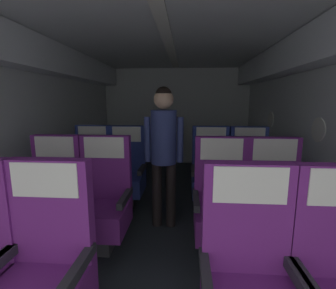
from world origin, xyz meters
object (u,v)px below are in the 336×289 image
object	(u,v)px
seat_b_left_aisle	(103,203)
seat_c_left_aisle	(126,174)
seat_b_left_window	(54,201)
seat_b_right_window	(221,207)
seat_c_left_window	(92,172)
flight_attendant	(164,143)
seat_a_left_aisle	(43,275)
seat_c_right_window	(210,175)
seat_c_right_aisle	(249,176)
seat_b_right_aisle	(274,208)
seat_a_right_window	(249,286)

from	to	relation	value
seat_b_left_aisle	seat_c_left_aisle	bearing A→B (deg)	90.89
seat_b_left_window	seat_b_right_window	size ratio (longest dim) A/B	1.00
seat_c_left_window	flight_attendant	bearing A→B (deg)	-24.95
seat_a_left_aisle	seat_b_left_aisle	world-z (taller)	same
seat_b_left_aisle	flight_attendant	world-z (taller)	flight_attendant
seat_c_right_window	seat_c_right_aisle	bearing A→B (deg)	-1.37
flight_attendant	seat_b_left_window	bearing A→B (deg)	-134.47
seat_c_right_aisle	flight_attendant	distance (m)	1.26
seat_c_left_window	seat_c_right_window	size ratio (longest dim) A/B	1.00
seat_c_right_aisle	seat_b_right_aisle	bearing A→B (deg)	-91.01
seat_c_left_aisle	seat_b_left_aisle	bearing A→B (deg)	-89.11
seat_b_left_aisle	seat_c_right_aisle	xyz separation A→B (m)	(1.60, 0.95, 0.00)
seat_a_right_window	seat_c_right_window	bearing A→B (deg)	90.29
seat_c_left_aisle	seat_b_right_aisle	bearing A→B (deg)	-30.39
seat_c_left_window	seat_c_left_aisle	xyz separation A→B (m)	(0.48, -0.02, 0.00)
seat_b_left_aisle	seat_c_right_window	world-z (taller)	same
seat_c_left_window	seat_c_right_window	distance (m)	1.60
seat_b_left_aisle	seat_b_right_window	distance (m)	1.10
seat_a_left_aisle	seat_c_right_aisle	world-z (taller)	same
seat_c_left_window	flight_attendant	distance (m)	1.24
seat_b_left_window	seat_c_right_window	size ratio (longest dim) A/B	1.00
seat_a_left_aisle	seat_c_right_window	world-z (taller)	same
seat_a_left_aisle	seat_b_right_window	world-z (taller)	same
seat_b_left_window	seat_b_left_aisle	distance (m)	0.49
seat_a_right_window	seat_c_left_window	xyz separation A→B (m)	(-1.61, 1.93, 0.00)
flight_attendant	seat_c_right_aisle	bearing A→B (deg)	43.75
seat_b_right_window	seat_c_right_aisle	size ratio (longest dim) A/B	1.00
seat_a_left_aisle	seat_b_left_window	size ratio (longest dim) A/B	1.00
seat_a_right_window	seat_c_left_window	world-z (taller)	same
seat_b_right_aisle	seat_c_left_aisle	bearing A→B (deg)	149.61
seat_a_right_window	seat_c_right_window	distance (m)	1.93
seat_b_left_aisle	seat_b_right_aisle	xyz separation A→B (m)	(1.58, 0.01, 0.00)
seat_c_left_aisle	flight_attendant	size ratio (longest dim) A/B	0.70
seat_b_left_window	seat_b_right_window	distance (m)	1.60
seat_a_right_window	seat_b_left_window	size ratio (longest dim) A/B	1.00
seat_a_right_window	seat_c_right_aisle	bearing A→B (deg)	75.82
seat_b_left_window	seat_b_right_aisle	bearing A→B (deg)	0.14
seat_a_left_aisle	seat_a_right_window	distance (m)	1.13
seat_a_right_window	seat_b_left_aisle	xyz separation A→B (m)	(-1.11, 0.97, 0.00)
seat_c_left_window	seat_c_right_aisle	xyz separation A→B (m)	(2.09, -0.02, 0.00)
seat_b_left_aisle	seat_c_left_aisle	xyz separation A→B (m)	(-0.01, 0.95, 0.00)
seat_a_left_aisle	seat_b_left_aisle	xyz separation A→B (m)	(0.01, 0.96, 0.00)
seat_a_left_aisle	seat_c_right_window	bearing A→B (deg)	59.91
seat_a_right_window	seat_b_right_aisle	distance (m)	1.08
seat_a_left_aisle	seat_a_right_window	size ratio (longest dim) A/B	1.00
seat_a_left_aisle	seat_c_left_aisle	size ratio (longest dim) A/B	1.00
seat_a_left_aisle	seat_b_right_window	size ratio (longest dim) A/B	1.00
seat_b_right_window	seat_c_left_window	size ratio (longest dim) A/B	1.00
seat_b_left_aisle	seat_c_right_window	distance (m)	1.47
seat_a_right_window	seat_c_left_window	size ratio (longest dim) A/B	1.00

